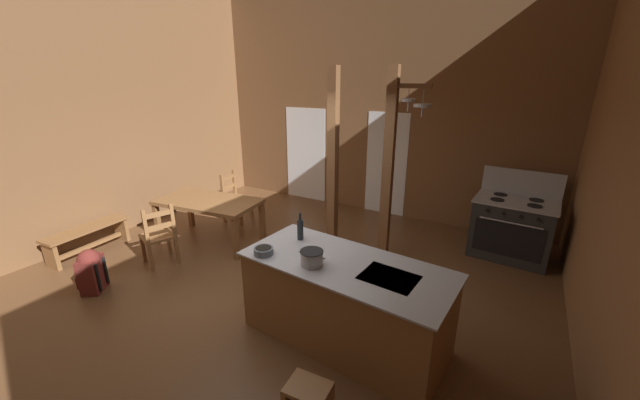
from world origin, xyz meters
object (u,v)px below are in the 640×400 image
stove_range (512,227)px  ladderback_chair_near_window (235,197)px  bench_along_left_wall (88,236)px  backpack (91,269)px  dining_table (209,205)px  stockpot_on_counter (312,258)px  bottle_tall_on_counter (300,229)px  kitchen_island (345,302)px  mixing_bowl_on_counter (264,251)px  ladderback_chair_by_post (159,236)px  step_stool (308,398)px

stove_range → ladderback_chair_near_window: size_ratio=1.39×
bench_along_left_wall → backpack: 1.29m
dining_table → bench_along_left_wall: dining_table is taller
ladderback_chair_near_window → stockpot_on_counter: bearing=-35.4°
backpack → stockpot_on_counter: bearing=12.1°
stockpot_on_counter → bottle_tall_on_counter: 0.61m
kitchen_island → bench_along_left_wall: (-4.43, -0.26, -0.16)m
ladderback_chair_near_window → bench_along_left_wall: ladderback_chair_near_window is taller
dining_table → stockpot_on_counter: stockpot_on_counter is taller
bench_along_left_wall → mixing_bowl_on_counter: (3.59, -0.00, 0.65)m
bench_along_left_wall → bottle_tall_on_counter: size_ratio=3.95×
ladderback_chair_near_window → ladderback_chair_by_post: 1.93m
step_stool → dining_table: 3.86m
kitchen_island → ladderback_chair_by_post: (-3.13, 0.09, -0.01)m
step_stool → bottle_tall_on_counter: 1.74m
bench_along_left_wall → mixing_bowl_on_counter: 3.65m
dining_table → mixing_bowl_on_counter: bearing=-30.5°
kitchen_island → bench_along_left_wall: bearing=-176.6°
stove_range → step_stool: (-1.24, -4.01, -0.30)m
bottle_tall_on_counter → stove_range: bearing=52.8°
kitchen_island → ladderback_chair_by_post: 3.13m
bench_along_left_wall → stove_range: bearing=29.3°
bench_along_left_wall → ladderback_chair_by_post: bearing=15.3°
bench_along_left_wall → bottle_tall_on_counter: (3.72, 0.50, 0.74)m
dining_table → ladderback_chair_by_post: (-0.05, -0.96, -0.20)m
step_stool → ladderback_chair_by_post: ladderback_chair_by_post is taller
ladderback_chair_by_post → backpack: (-0.14, -0.94, -0.14)m
step_stool → ladderback_chair_by_post: 3.48m
step_stool → backpack: bearing=177.5°
dining_table → ladderback_chair_near_window: size_ratio=1.90×
ladderback_chair_by_post → stockpot_on_counter: 2.92m
bench_along_left_wall → kitchen_island: bearing=3.4°
step_stool → dining_table: dining_table is taller
stockpot_on_counter → ladderback_chair_near_window: bearing=144.6°
ladderback_chair_by_post → bottle_tall_on_counter: size_ratio=2.96×
step_stool → bench_along_left_wall: (-4.59, 0.73, 0.12)m
bench_along_left_wall → mixing_bowl_on_counter: mixing_bowl_on_counter is taller
mixing_bowl_on_counter → dining_table: bearing=149.5°
dining_table → mixing_bowl_on_counter: mixing_bowl_on_counter is taller
mixing_bowl_on_counter → bottle_tall_on_counter: (0.14, 0.50, 0.09)m
dining_table → backpack: (-0.19, -1.90, -0.34)m
mixing_bowl_on_counter → ladderback_chair_by_post: bearing=171.1°
step_stool → kitchen_island: bearing=99.1°
bench_along_left_wall → backpack: size_ratio=2.13×
kitchen_island → backpack: bearing=-165.6°
backpack → stove_range: bearing=39.5°
backpack → mixing_bowl_on_counter: 2.58m
ladderback_chair_by_post → backpack: size_ratio=1.59×
stove_range → ladderback_chair_by_post: bearing=-147.2°
step_stool → stockpot_on_counter: stockpot_on_counter is taller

